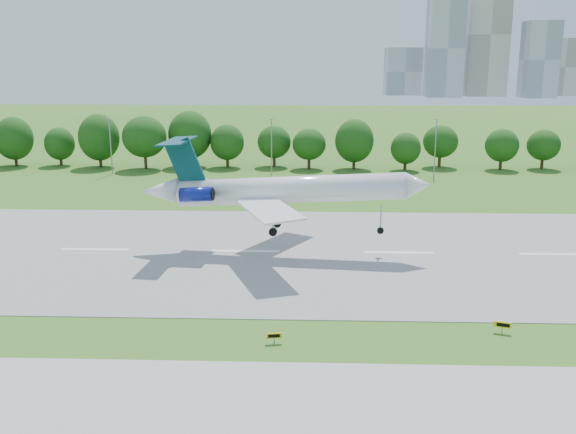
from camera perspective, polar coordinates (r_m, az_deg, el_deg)
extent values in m
plane|color=#316119|center=(61.54, 12.85, -10.03)|extent=(600.00, 600.00, 0.00)
cube|color=gray|center=(84.69, 9.79, -3.17)|extent=(400.00, 45.00, 0.08)
cylinder|color=#382314|center=(156.68, -16.05, 4.99)|extent=(0.70, 0.70, 3.60)
sphere|color=#133E0F|center=(156.10, -16.16, 6.58)|extent=(8.40, 8.40, 8.40)
cylinder|color=#382314|center=(149.23, -1.23, 5.11)|extent=(0.70, 0.70, 3.60)
sphere|color=#133E0F|center=(148.62, -1.24, 6.78)|extent=(8.40, 8.40, 8.40)
cylinder|color=#382314|center=(152.28, 14.03, 4.87)|extent=(0.70, 0.70, 3.60)
sphere|color=#133E0F|center=(151.68, 14.13, 6.51)|extent=(8.40, 8.40, 8.40)
cylinder|color=gray|center=(145.16, -15.48, 6.03)|extent=(0.24, 0.24, 12.00)
cube|color=gray|center=(144.51, -15.63, 8.43)|extent=(0.90, 0.25, 0.18)
cylinder|color=gray|center=(138.75, -1.47, 6.19)|extent=(0.24, 0.24, 12.00)
cube|color=gray|center=(138.06, -1.49, 8.70)|extent=(0.90, 0.25, 0.18)
cylinder|color=gray|center=(141.00, 12.95, 5.97)|extent=(0.24, 0.24, 12.00)
cube|color=gray|center=(140.32, 13.09, 8.43)|extent=(0.90, 0.25, 0.18)
cube|color=#B2B2B7|center=(443.79, 13.75, 14.34)|extent=(22.00, 22.00, 62.00)
cube|color=beige|center=(465.31, 17.19, 15.20)|extent=(26.00, 26.00, 80.00)
cube|color=#B2B2B7|center=(454.49, 21.44, 12.89)|extent=(20.00, 20.00, 48.00)
cube|color=beige|center=(485.79, 23.04, 12.16)|extent=(18.00, 18.00, 38.00)
cube|color=#B2B2B7|center=(464.67, 10.17, 12.62)|extent=(24.00, 24.00, 32.00)
cylinder|color=white|center=(81.90, 0.18, 2.45)|extent=(29.38, 5.47, 5.04)
cone|color=white|center=(81.66, 11.49, 2.79)|extent=(3.52, 3.62, 3.56)
cone|color=white|center=(85.40, -11.15, 2.27)|extent=(5.07, 3.73, 3.65)
cube|color=white|center=(75.76, -1.67, 0.67)|extent=(9.03, 13.50, 0.52)
cube|color=white|center=(88.91, -0.49, 2.66)|extent=(10.36, 13.37, 0.52)
cube|color=#05373E|center=(83.81, -9.12, 4.80)|extent=(5.20, 0.85, 6.61)
cube|color=#05373E|center=(83.69, -9.83, 6.66)|extent=(3.76, 9.40, 0.39)
cylinder|color=navy|center=(81.57, -8.16, 2.00)|extent=(4.29, 2.13, 2.07)
cylinder|color=navy|center=(86.36, -7.35, 2.68)|extent=(4.29, 2.13, 2.07)
cylinder|color=gray|center=(82.28, 8.25, -0.06)|extent=(0.19, 0.19, 3.39)
cylinder|color=black|center=(82.70, 8.21, -1.20)|extent=(0.89, 0.35, 0.87)
cylinder|color=gray|center=(80.81, -1.35, -0.18)|extent=(0.23, 0.23, 3.39)
cylinder|color=black|center=(81.24, -1.34, -1.34)|extent=(1.09, 0.51, 1.07)
cylinder|color=gray|center=(84.92, -0.97, 0.52)|extent=(0.23, 0.23, 3.39)
cylinder|color=black|center=(85.33, -0.97, -0.59)|extent=(1.09, 0.51, 1.07)
cube|color=gray|center=(57.94, -1.23, -10.89)|extent=(0.10, 0.10, 0.62)
cube|color=yellow|center=(57.75, -1.23, -10.49)|extent=(1.42, 0.36, 0.49)
cube|color=black|center=(57.66, -1.22, -10.53)|extent=(1.05, 0.17, 0.31)
cube|color=gray|center=(63.11, 18.49, -9.47)|extent=(0.12, 0.12, 0.68)
cube|color=yellow|center=(62.92, 18.53, -9.06)|extent=(1.54, 0.64, 0.54)
cube|color=black|center=(62.82, 18.52, -9.10)|extent=(1.12, 0.38, 0.34)
imported|color=silver|center=(135.73, -8.96, 3.57)|extent=(4.06, 1.46, 1.33)
imported|color=white|center=(132.72, -7.75, 3.38)|extent=(4.07, 2.29, 1.31)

